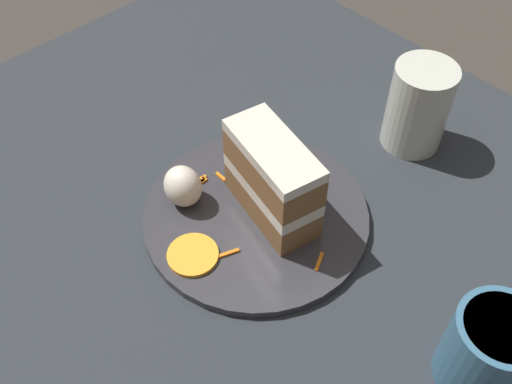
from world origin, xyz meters
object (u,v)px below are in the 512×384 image
Objects in this scene: cream_dollop at (183,186)px; plate at (256,216)px; coffee_mug at (490,349)px; cake_slice at (273,179)px; orange_garnish at (193,255)px; drinking_glass at (417,111)px.

plate is at bearing 34.14° from cream_dollop.
plate is 0.30m from coffee_mug.
cake_slice is at bearing 60.87° from plate.
coffee_mug reaches higher than plate.
drinking_glass reaches higher than orange_garnish.
cake_slice is 0.11m from cream_dollop.
cream_dollop reaches higher than orange_garnish.
plate is 2.27× the size of drinking_glass.
cake_slice is 1.14× the size of drinking_glass.
drinking_glass reaches higher than plate.
cake_slice is 2.57× the size of cream_dollop.
cream_dollop reaches higher than plate.
cream_dollop is 0.54× the size of coffee_mug.
drinking_glass is at bearing 79.83° from plate.
cream_dollop is 0.09m from orange_garnish.
plate is at bearing -175.29° from coffee_mug.
drinking_glass is 1.22× the size of coffee_mug.
orange_garnish is 0.32m from coffee_mug.
cream_dollop is at bearing -145.86° from plate.
plate is 5.10× the size of cream_dollop.
orange_garnish is at bearing -92.08° from plate.
plate is 0.25m from drinking_glass.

